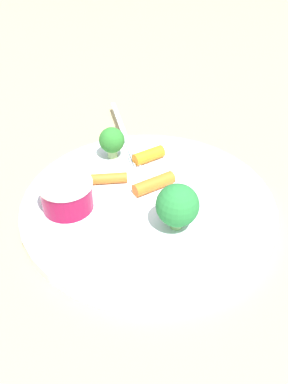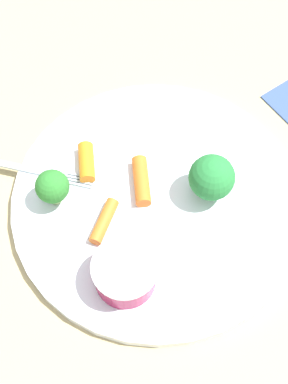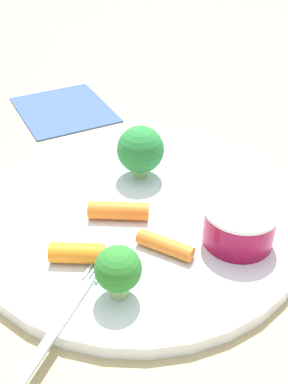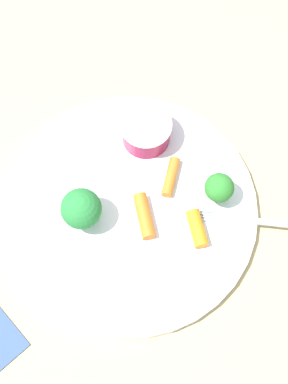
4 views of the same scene
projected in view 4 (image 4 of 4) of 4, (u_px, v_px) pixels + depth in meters
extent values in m
plane|color=tan|center=(130.00, 211.00, 0.67)|extent=(2.40, 2.40, 0.00)
cylinder|color=white|center=(130.00, 209.00, 0.66)|extent=(0.29, 0.29, 0.01)
cylinder|color=maroon|center=(146.00, 132.00, 0.68)|extent=(0.06, 0.06, 0.03)
cylinder|color=silver|center=(146.00, 125.00, 0.66)|extent=(0.06, 0.06, 0.00)
cylinder|color=#92B772|center=(217.00, 194.00, 0.66)|extent=(0.01, 0.01, 0.01)
sphere|color=#2C7B2C|center=(219.00, 188.00, 0.64)|extent=(0.03, 0.03, 0.03)
cylinder|color=#7EBA68|center=(83.00, 216.00, 0.65)|extent=(0.01, 0.01, 0.01)
sphere|color=#277B38|center=(81.00, 209.00, 0.63)|extent=(0.04, 0.04, 0.04)
cylinder|color=orange|center=(142.00, 218.00, 0.64)|extent=(0.04, 0.05, 0.02)
cylinder|color=orange|center=(171.00, 177.00, 0.66)|extent=(0.05, 0.03, 0.01)
cylinder|color=orange|center=(197.00, 229.00, 0.64)|extent=(0.04, 0.04, 0.02)
cube|color=#ADBAC3|center=(282.00, 224.00, 0.65)|extent=(0.08, 0.13, 0.00)
cube|color=#ADBAC3|center=(200.00, 219.00, 0.65)|extent=(0.02, 0.03, 0.00)
cube|color=#ADBAC3|center=(200.00, 216.00, 0.65)|extent=(0.02, 0.03, 0.00)
cube|color=#ADBAC3|center=(201.00, 214.00, 0.65)|extent=(0.02, 0.03, 0.00)
cube|color=#ADBAC3|center=(201.00, 211.00, 0.65)|extent=(0.02, 0.03, 0.00)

